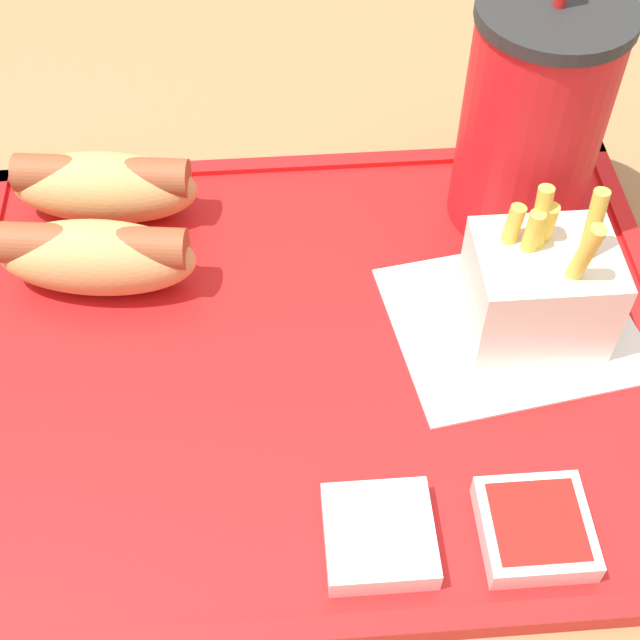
% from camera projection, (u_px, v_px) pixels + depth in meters
% --- Properties ---
extents(dining_table, '(1.12, 0.90, 0.76)m').
position_uv_depth(dining_table, '(273.00, 639.00, 0.81)').
color(dining_table, olive).
rests_on(dining_table, ground_plane).
extents(food_tray, '(0.43, 0.34, 0.01)m').
position_uv_depth(food_tray, '(320.00, 356.00, 0.53)').
color(food_tray, red).
rests_on(food_tray, dining_table).
extents(paper_napkin, '(0.16, 0.14, 0.00)m').
position_uv_depth(paper_napkin, '(512.00, 323.00, 0.54)').
color(paper_napkin, white).
rests_on(paper_napkin, food_tray).
extents(soda_cup, '(0.09, 0.09, 0.19)m').
position_uv_depth(soda_cup, '(533.00, 118.00, 0.54)').
color(soda_cup, red).
rests_on(soda_cup, food_tray).
extents(hot_dog_far, '(0.13, 0.06, 0.05)m').
position_uv_depth(hot_dog_far, '(104.00, 185.00, 0.58)').
color(hot_dog_far, tan).
rests_on(hot_dog_far, food_tray).
extents(hot_dog_near, '(0.13, 0.06, 0.05)m').
position_uv_depth(hot_dog_near, '(96.00, 255.00, 0.54)').
color(hot_dog_near, tan).
rests_on(hot_dog_near, food_tray).
extents(fries_carton, '(0.08, 0.06, 0.11)m').
position_uv_depth(fries_carton, '(539.00, 287.00, 0.51)').
color(fries_carton, silver).
rests_on(fries_carton, food_tray).
extents(sauce_cup_mayo, '(0.05, 0.05, 0.02)m').
position_uv_depth(sauce_cup_mayo, '(379.00, 535.00, 0.45)').
color(sauce_cup_mayo, silver).
rests_on(sauce_cup_mayo, food_tray).
extents(sauce_cup_ketchup, '(0.05, 0.05, 0.02)m').
position_uv_depth(sauce_cup_ketchup, '(535.00, 528.00, 0.45)').
color(sauce_cup_ketchup, silver).
rests_on(sauce_cup_ketchup, food_tray).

